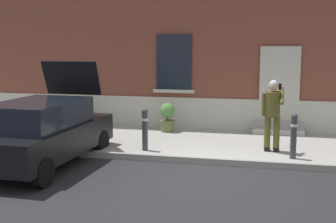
# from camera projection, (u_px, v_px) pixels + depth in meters

# --- Properties ---
(ground_plane) EXTENTS (80.00, 80.00, 0.00)m
(ground_plane) POSITION_uv_depth(u_px,v_px,m) (203.00, 176.00, 9.30)
(ground_plane) COLOR #232326
(sidewalk) EXTENTS (24.00, 3.60, 0.15)m
(sidewalk) POSITION_uv_depth(u_px,v_px,m) (219.00, 144.00, 11.98)
(sidewalk) COLOR #99968E
(sidewalk) RESTS_ON ground
(curb_edge) EXTENTS (24.00, 0.12, 0.15)m
(curb_edge) POSITION_uv_depth(u_px,v_px,m) (209.00, 161.00, 10.19)
(curb_edge) COLOR gray
(curb_edge) RESTS_ON ground
(building_facade) EXTENTS (24.00, 1.52, 7.50)m
(building_facade) POSITION_uv_depth(u_px,v_px,m) (230.00, 13.00, 13.84)
(building_facade) COLOR brown
(building_facade) RESTS_ON ground
(entrance_stoop) EXTENTS (1.47, 0.64, 0.32)m
(entrance_stoop) POSITION_uv_depth(u_px,v_px,m) (278.00, 129.00, 13.07)
(entrance_stoop) COLOR #9E998E
(entrance_stoop) RESTS_ON sidewalk
(hatchback_car_black) EXTENTS (1.90, 4.12, 2.34)m
(hatchback_car_black) POSITION_uv_depth(u_px,v_px,m) (42.00, 131.00, 9.95)
(hatchback_car_black) COLOR black
(hatchback_car_black) RESTS_ON ground
(bollard_near_person) EXTENTS (0.15, 0.15, 1.04)m
(bollard_near_person) POSITION_uv_depth(u_px,v_px,m) (294.00, 134.00, 10.07)
(bollard_near_person) COLOR #333338
(bollard_near_person) RESTS_ON sidewalk
(bollard_far_left) EXTENTS (0.15, 0.15, 1.04)m
(bollard_far_left) POSITION_uv_depth(u_px,v_px,m) (145.00, 128.00, 10.86)
(bollard_far_left) COLOR #333338
(bollard_far_left) RESTS_ON sidewalk
(person_on_phone) EXTENTS (0.51, 0.48, 1.75)m
(person_on_phone) POSITION_uv_depth(u_px,v_px,m) (273.00, 111.00, 10.68)
(person_on_phone) COLOR #514C1E
(person_on_phone) RESTS_ON sidewalk
(planter_charcoal) EXTENTS (0.44, 0.44, 0.86)m
(planter_charcoal) POSITION_uv_depth(u_px,v_px,m) (83.00, 113.00, 13.92)
(planter_charcoal) COLOR #2D2D30
(planter_charcoal) RESTS_ON sidewalk
(planter_olive) EXTENTS (0.44, 0.44, 0.86)m
(planter_olive) POSITION_uv_depth(u_px,v_px,m) (168.00, 117.00, 13.27)
(planter_olive) COLOR #606B38
(planter_olive) RESTS_ON sidewalk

